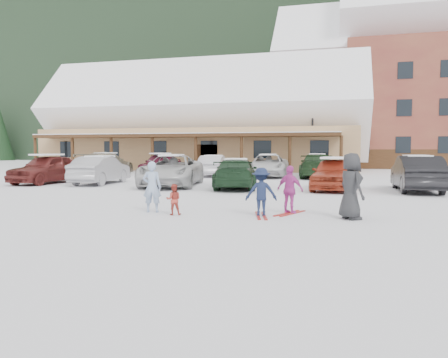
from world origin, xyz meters
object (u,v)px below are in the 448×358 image
(parked_car_3, at_px, (236,174))
(parked_car_9, at_px, (213,166))
(parked_car_7, at_px, (106,164))
(parked_car_8, at_px, (161,164))
(lamp_post, at_px, (312,126))
(parked_car_10, at_px, (268,166))
(adult_skier, at_px, (152,187))
(child_magenta, at_px, (290,190))
(parked_car_11, at_px, (317,166))
(parked_car_1, at_px, (101,170))
(bystander_dark, at_px, (351,186))
(parked_car_0, at_px, (47,169))
(toddler_red, at_px, (174,200))
(parked_car_2, at_px, (172,171))
(day_lodge, at_px, (202,126))
(parked_car_5, at_px, (417,174))
(child_navy, at_px, (261,192))
(parked_car_4, at_px, (333,174))

(parked_car_3, bearing_deg, parked_car_9, -76.79)
(parked_car_7, relative_size, parked_car_8, 1.20)
(lamp_post, bearing_deg, parked_car_10, -109.32)
(adult_skier, bearing_deg, lamp_post, -110.31)
(adult_skier, relative_size, child_magenta, 1.08)
(child_magenta, xyz_separation_m, parked_car_11, (-0.02, 15.99, 0.07))
(parked_car_1, bearing_deg, adult_skier, 123.29)
(bystander_dark, relative_size, parked_car_0, 0.38)
(bystander_dark, relative_size, parked_car_8, 0.39)
(toddler_red, bearing_deg, child_magenta, 179.45)
(lamp_post, xyz_separation_m, parked_car_2, (-5.94, -15.24, -2.92))
(day_lodge, xyz_separation_m, parked_car_5, (15.78, -18.49, -3.16))
(parked_car_5, bearing_deg, parked_car_10, -46.48)
(lamp_post, xyz_separation_m, adult_skier, (-3.17, -23.76, -2.95))
(child_navy, distance_m, parked_car_4, 8.60)
(parked_car_7, bearing_deg, parked_car_1, 116.70)
(adult_skier, height_order, parked_car_8, parked_car_8)
(child_navy, distance_m, parked_car_7, 21.41)
(adult_skier, bearing_deg, parked_car_7, -68.90)
(parked_car_3, xyz_separation_m, parked_car_10, (0.12, 8.68, 0.05))
(parked_car_9, relative_size, parked_car_10, 0.80)
(adult_skier, xyz_separation_m, parked_car_4, (5.05, 8.48, -0.02))
(parked_car_3, height_order, parked_car_4, parked_car_4)
(day_lodge, height_order, lamp_post, day_lodge)
(parked_car_0, distance_m, parked_car_1, 2.98)
(parked_car_0, xyz_separation_m, parked_car_2, (7.12, 0.10, -0.00))
(lamp_post, relative_size, parked_car_3, 1.38)
(day_lodge, relative_size, toddler_red, 33.17)
(child_magenta, distance_m, parked_car_3, 8.13)
(day_lodge, xyz_separation_m, parked_car_4, (12.24, -18.76, -3.21))
(parked_car_0, bearing_deg, parked_car_1, 13.31)
(parked_car_4, distance_m, parked_car_7, 17.68)
(parked_car_7, height_order, parked_car_11, parked_car_7)
(parked_car_3, distance_m, parked_car_9, 9.09)
(parked_car_1, height_order, parked_car_11, parked_car_11)
(child_magenta, height_order, parked_car_5, parked_car_5)
(child_navy, bearing_deg, parked_car_7, -62.53)
(parked_car_4, bearing_deg, parked_car_10, 122.63)
(parked_car_1, bearing_deg, parked_car_11, -148.95)
(lamp_post, xyz_separation_m, child_navy, (0.06, -23.68, -3.03))
(parked_car_1, xyz_separation_m, parked_car_7, (-3.91, 7.34, 0.05))
(parked_car_0, relative_size, parked_car_10, 0.85)
(parked_car_3, bearing_deg, parked_car_11, -120.90)
(parked_car_1, distance_m, parked_car_9, 8.64)
(parked_car_4, relative_size, parked_car_9, 1.01)
(bystander_dark, bearing_deg, parked_car_0, 30.07)
(parked_car_1, height_order, parked_car_8, parked_car_8)
(lamp_post, height_order, child_magenta, lamp_post)
(parked_car_5, bearing_deg, parked_car_8, -28.50)
(adult_skier, xyz_separation_m, parked_car_0, (-9.88, 8.42, 0.03))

